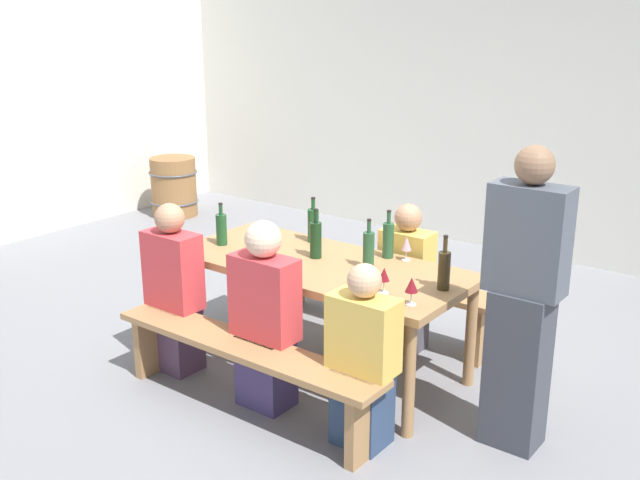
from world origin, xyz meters
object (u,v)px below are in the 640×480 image
object	(u,v)px
tasting_table	(320,273)
seated_guest_far_0	(406,282)
wine_bottle_2	(444,270)
seated_guest_near_2	(363,362)
wine_bottle_1	(388,239)
wine_bottle_4	(313,225)
seated_guest_near_0	(174,293)
bench_far	(380,287)
wine_bottle_0	(221,229)
wine_glass_3	(366,272)
standing_host	(522,307)
wine_bottle_5	(316,239)
wine_glass_2	(384,275)
wine_bottle_3	(369,249)
wine_barrel	(174,187)
bench_near	(244,358)
wine_glass_0	(406,244)
wine_glass_1	(412,286)
seated_guest_near_1	(265,320)

from	to	relation	value
tasting_table	seated_guest_far_0	world-z (taller)	seated_guest_far_0
wine_bottle_2	seated_guest_near_2	xyz separation A→B (m)	(-0.13, -0.64, -0.38)
wine_bottle_1	wine_bottle_4	world-z (taller)	wine_bottle_1
wine_bottle_1	seated_guest_near_0	world-z (taller)	seated_guest_near_0
seated_guest_near_2	wine_bottle_4	bearing A→B (deg)	48.72
bench_far	wine_bottle_0	world-z (taller)	wine_bottle_0
bench_far	seated_guest_far_0	distance (m)	0.37
wine_glass_3	standing_host	size ratio (longest dim) A/B	0.09
wine_bottle_5	standing_host	size ratio (longest dim) A/B	0.20
wine_bottle_4	wine_glass_2	size ratio (longest dim) A/B	2.05
wine_bottle_4	wine_glass_3	xyz separation A→B (m)	(0.80, -0.54, -0.02)
wine_bottle_3	seated_guest_near_0	world-z (taller)	seated_guest_near_0
bench_far	wine_bottle_0	xyz separation A→B (m)	(-0.77, -0.86, 0.51)
seated_guest_near_0	wine_barrel	xyz separation A→B (m)	(-2.97, 2.66, -0.20)
wine_bottle_1	wine_glass_2	size ratio (longest dim) A/B	2.06
seated_guest_far_0	standing_host	distance (m)	1.33
tasting_table	seated_guest_far_0	size ratio (longest dim) A/B	1.86
seated_guest_near_2	standing_host	bearing A→B (deg)	-52.55
wine_glass_2	seated_guest_near_0	size ratio (longest dim) A/B	0.14
bench_near	bench_far	xyz separation A→B (m)	(0.00, 1.48, 0.00)
wine_glass_0	seated_guest_far_0	size ratio (longest dim) A/B	0.15
tasting_table	standing_host	size ratio (longest dim) A/B	1.18
wine_bottle_3	bench_far	bearing A→B (deg)	115.85
wine_bottle_1	seated_guest_near_2	world-z (taller)	wine_bottle_1
wine_glass_1	standing_host	xyz separation A→B (m)	(0.56, 0.20, -0.05)
wine_glass_0	wine_glass_3	bearing A→B (deg)	-83.18
bench_near	wine_bottle_3	xyz separation A→B (m)	(0.32, 0.83, 0.52)
tasting_table	standing_host	xyz separation A→B (m)	(1.41, -0.08, 0.14)
wine_bottle_1	seated_guest_near_1	bearing A→B (deg)	-105.56
wine_bottle_5	standing_host	bearing A→B (deg)	-5.31
wine_bottle_1	wine_bottle_5	bearing A→B (deg)	-142.50
wine_bottle_3	wine_glass_1	xyz separation A→B (m)	(0.53, -0.37, -0.01)
wine_bottle_5	wine_glass_3	bearing A→B (deg)	-25.18
wine_bottle_3	wine_bottle_5	bearing A→B (deg)	-175.14
tasting_table	bench_far	world-z (taller)	tasting_table
seated_guest_far_0	bench_near	bearing A→B (deg)	-12.82
wine_glass_2	seated_guest_far_0	world-z (taller)	seated_guest_far_0
bench_far	wine_bottle_3	size ratio (longest dim) A/B	5.81
wine_bottle_3	wine_glass_0	distance (m)	0.30
wine_bottle_1	seated_guest_near_0	distance (m)	1.45
tasting_table	seated_guest_near_0	world-z (taller)	seated_guest_near_0
seated_guest_near_2	bench_far	bearing A→B (deg)	29.00
standing_host	wine_bottle_0	bearing A→B (deg)	0.83
wine_bottle_5	bench_far	bearing A→B (deg)	83.56
wine_bottle_2	seated_guest_near_2	world-z (taller)	wine_bottle_2
bench_far	wine_bottle_4	distance (m)	0.73
bench_near	wine_barrel	distance (m)	4.66
wine_bottle_3	wine_glass_3	distance (m)	0.35
wine_bottle_5	wine_glass_2	xyz separation A→B (m)	(0.71, -0.28, -0.02)
wine_bottle_3	wine_barrel	world-z (taller)	wine_bottle_3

